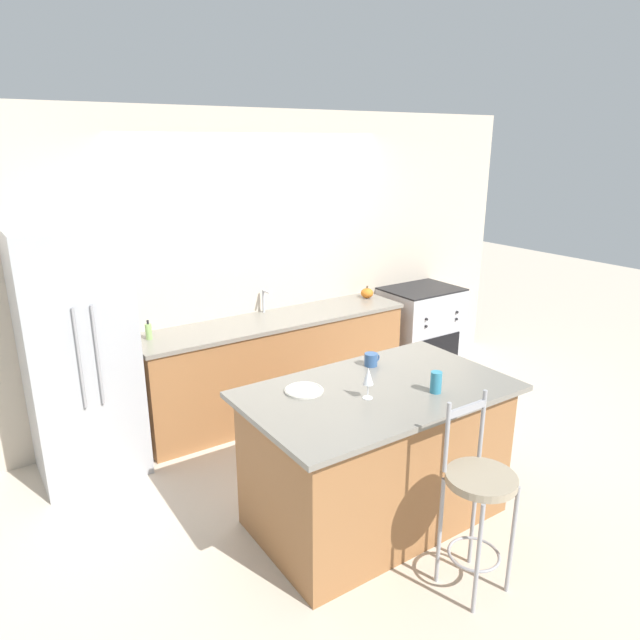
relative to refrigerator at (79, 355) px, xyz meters
The scene contains 14 objects.
ground_plane 1.94m from the refrigerator, ahead, with size 18.00×18.00×0.00m, color beige.
wall_back 1.76m from the refrigerator, 11.97° to the left, with size 6.00×0.07×2.70m.
back_counter 1.74m from the refrigerator, ahead, with size 2.53×0.62×0.92m.
sink_faucet 1.69m from the refrigerator, ahead, with size 0.02×0.13×0.22m.
kitchen_island 2.26m from the refrigerator, 49.46° to the right, with size 1.70×1.02×0.94m.
refrigerator is the anchor object (origin of this frame).
oven_range 3.46m from the refrigerator, ahead, with size 0.78×0.64×0.95m.
bar_stool_near 2.92m from the refrigerator, 58.83° to the right, with size 0.38×0.38×1.13m.
dinner_plate 1.78m from the refrigerator, 54.80° to the right, with size 0.24×0.24×0.02m.
wine_glass 2.18m from the refrigerator, 53.49° to the right, with size 0.07×0.07×0.20m.
coffee_mug 2.13m from the refrigerator, 39.48° to the right, with size 0.12×0.09×0.09m.
tumbler_cup 2.56m from the refrigerator, 48.55° to the right, with size 0.07×0.07×0.14m.
pumpkin_decoration 2.79m from the refrigerator, ahead, with size 0.13×0.13×0.12m.
soap_bottle 0.57m from the refrigerator, 12.12° to the left, with size 0.05×0.05×0.16m.
Camera 1 is at (-2.37, -3.93, 2.44)m, focal length 32.00 mm.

